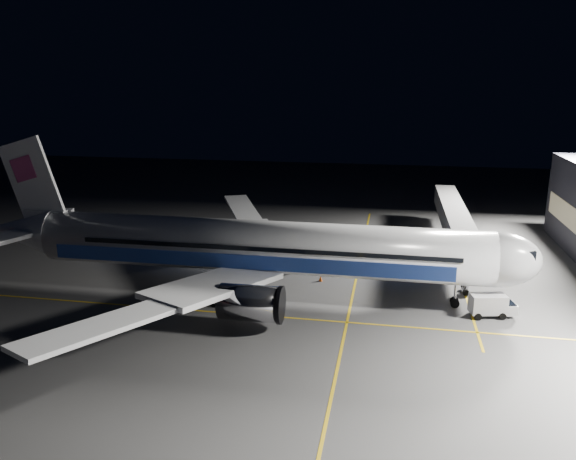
{
  "coord_description": "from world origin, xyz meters",
  "views": [
    {
      "loc": [
        13.67,
        -55.87,
        22.51
      ],
      "look_at": [
        2.22,
        4.64,
        6.0
      ],
      "focal_mm": 35.0,
      "sensor_mm": 36.0,
      "label": 1
    }
  ],
  "objects_px": {
    "baggage_tug": "(229,249)",
    "safety_cone_b": "(321,278)",
    "safety_cone_a": "(227,275)",
    "service_truck": "(492,305)",
    "airliner": "(250,247)",
    "jet_bridge": "(456,222)",
    "safety_cone_c": "(265,274)"
  },
  "relations": [
    {
      "from": "service_truck",
      "to": "baggage_tug",
      "type": "distance_m",
      "value": 33.9
    },
    {
      "from": "service_truck",
      "to": "safety_cone_a",
      "type": "height_order",
      "value": "service_truck"
    },
    {
      "from": "airliner",
      "to": "safety_cone_c",
      "type": "xyz_separation_m",
      "value": [
        0.32,
        5.43,
        -4.91
      ]
    },
    {
      "from": "airliner",
      "to": "safety_cone_c",
      "type": "bearing_deg",
      "value": 86.63
    },
    {
      "from": "safety_cone_b",
      "to": "baggage_tug",
      "type": "bearing_deg",
      "value": 150.97
    },
    {
      "from": "safety_cone_a",
      "to": "safety_cone_b",
      "type": "distance_m",
      "value": 11.06
    },
    {
      "from": "service_truck",
      "to": "safety_cone_a",
      "type": "bearing_deg",
      "value": 155.77
    },
    {
      "from": "jet_bridge",
      "to": "baggage_tug",
      "type": "xyz_separation_m",
      "value": [
        -29.05,
        -5.94,
        -3.67
      ]
    },
    {
      "from": "baggage_tug",
      "to": "safety_cone_c",
      "type": "relative_size",
      "value": 6.5
    },
    {
      "from": "airliner",
      "to": "safety_cone_b",
      "type": "xyz_separation_m",
      "value": [
        7.08,
        4.87,
        -4.83
      ]
    },
    {
      "from": "airliner",
      "to": "service_truck",
      "type": "height_order",
      "value": "airliner"
    },
    {
      "from": "safety_cone_b",
      "to": "service_truck",
      "type": "bearing_deg",
      "value": -20.83
    },
    {
      "from": "service_truck",
      "to": "safety_cone_c",
      "type": "bearing_deg",
      "value": 150.71
    },
    {
      "from": "safety_cone_b",
      "to": "airliner",
      "type": "bearing_deg",
      "value": -145.48
    },
    {
      "from": "baggage_tug",
      "to": "safety_cone_b",
      "type": "distance_m",
      "value": 14.94
    },
    {
      "from": "safety_cone_a",
      "to": "safety_cone_c",
      "type": "relative_size",
      "value": 1.16
    },
    {
      "from": "jet_bridge",
      "to": "safety_cone_a",
      "type": "relative_size",
      "value": 57.38
    },
    {
      "from": "jet_bridge",
      "to": "safety_cone_b",
      "type": "distance_m",
      "value": 21.17
    },
    {
      "from": "baggage_tug",
      "to": "safety_cone_c",
      "type": "xyz_separation_m",
      "value": [
        6.3,
        -6.68,
        -0.66
      ]
    },
    {
      "from": "baggage_tug",
      "to": "safety_cone_a",
      "type": "bearing_deg",
      "value": -53.77
    },
    {
      "from": "baggage_tug",
      "to": "safety_cone_b",
      "type": "xyz_separation_m",
      "value": [
        13.05,
        -7.24,
        -0.58
      ]
    },
    {
      "from": "safety_cone_a",
      "to": "safety_cone_c",
      "type": "bearing_deg",
      "value": 18.54
    },
    {
      "from": "airliner",
      "to": "service_truck",
      "type": "relative_size",
      "value": 13.09
    },
    {
      "from": "baggage_tug",
      "to": "safety_cone_a",
      "type": "height_order",
      "value": "baggage_tug"
    },
    {
      "from": "airliner",
      "to": "safety_cone_b",
      "type": "distance_m",
      "value": 9.85
    },
    {
      "from": "safety_cone_c",
      "to": "safety_cone_b",
      "type": "bearing_deg",
      "value": -4.79
    },
    {
      "from": "jet_bridge",
      "to": "baggage_tug",
      "type": "bearing_deg",
      "value": -168.44
    },
    {
      "from": "baggage_tug",
      "to": "safety_cone_b",
      "type": "relative_size",
      "value": 5.04
    },
    {
      "from": "service_truck",
      "to": "baggage_tug",
      "type": "height_order",
      "value": "service_truck"
    },
    {
      "from": "baggage_tug",
      "to": "safety_cone_a",
      "type": "relative_size",
      "value": 5.59
    },
    {
      "from": "jet_bridge",
      "to": "baggage_tug",
      "type": "relative_size",
      "value": 10.27
    },
    {
      "from": "jet_bridge",
      "to": "safety_cone_b",
      "type": "xyz_separation_m",
      "value": [
        -16.0,
        -13.19,
        -4.25
      ]
    }
  ]
}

